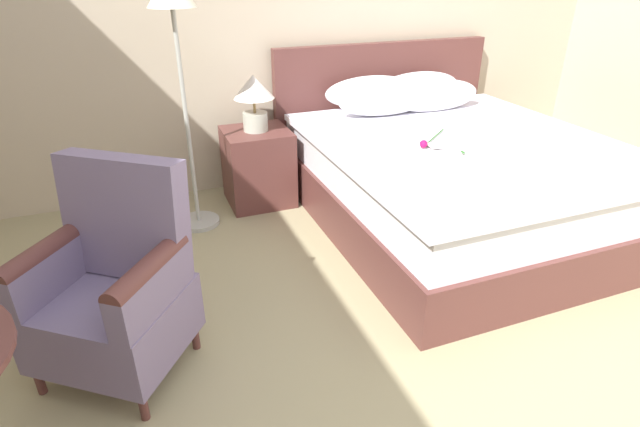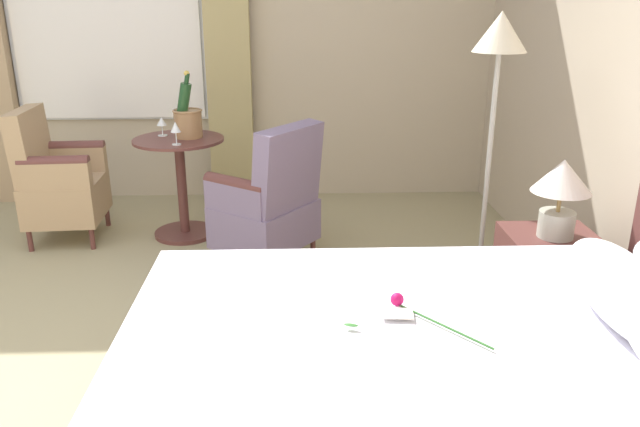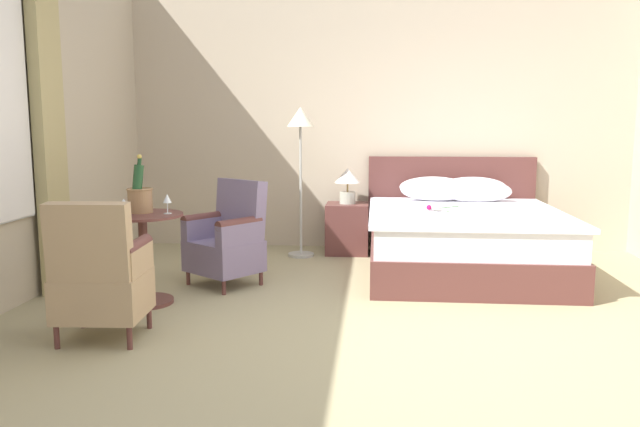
{
  "view_description": "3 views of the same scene",
  "coord_description": "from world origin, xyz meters",
  "px_view_note": "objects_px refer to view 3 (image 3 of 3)",
  "views": [
    {
      "loc": [
        -2.98,
        -0.06,
        1.64
      ],
      "look_at": [
        -0.79,
        0.8,
        0.7
      ],
      "focal_mm": 50.0,
      "sensor_mm": 36.0,
      "label": 1
    },
    {
      "loc": [
        1.28,
        -0.11,
        1.68
      ],
      "look_at": [
        -0.52,
        0.87,
        0.91
      ],
      "focal_mm": 28.0,
      "sensor_mm": 36.0,
      "label": 2
    },
    {
      "loc": [
        -0.45,
        -3.98,
        1.68
      ],
      "look_at": [
        -0.84,
        0.84,
        0.74
      ],
      "focal_mm": 35.0,
      "sensor_mm": 36.0,
      "label": 3
    }
  ],
  "objects_px": {
    "bed": "(490,285)",
    "armchair_facing_bed": "(122,353)",
    "side_table_round": "(99,318)",
    "floor_lamp_brass": "(362,142)",
    "wine_glass_near_bucket": "(116,263)",
    "armchair_by_window": "(223,301)",
    "wine_glass_near_edge": "(84,260)",
    "snack_plate": "(110,273)",
    "bedside_lamp": "(589,221)",
    "champagne_bucket": "(88,259)",
    "nightstand": "(585,273)"
  },
  "relations": [
    {
      "from": "bedside_lamp",
      "to": "wine_glass_near_edge",
      "type": "height_order",
      "value": "bedside_lamp"
    },
    {
      "from": "floor_lamp_brass",
      "to": "armchair_by_window",
      "type": "relative_size",
      "value": 2.05
    },
    {
      "from": "bed",
      "to": "wine_glass_near_edge",
      "type": "relative_size",
      "value": 14.04
    },
    {
      "from": "side_table_round",
      "to": "champagne_bucket",
      "type": "relative_size",
      "value": 1.37
    },
    {
      "from": "wine_glass_near_edge",
      "to": "snack_plate",
      "type": "bearing_deg",
      "value": 30.27
    },
    {
      "from": "bedside_lamp",
      "to": "champagne_bucket",
      "type": "bearing_deg",
      "value": -150.2
    },
    {
      "from": "snack_plate",
      "to": "armchair_by_window",
      "type": "height_order",
      "value": "armchair_by_window"
    },
    {
      "from": "snack_plate",
      "to": "floor_lamp_brass",
      "type": "bearing_deg",
      "value": 48.31
    },
    {
      "from": "armchair_by_window",
      "to": "snack_plate",
      "type": "bearing_deg",
      "value": -151.57
    },
    {
      "from": "bedside_lamp",
      "to": "nightstand",
      "type": "bearing_deg",
      "value": 0.0
    },
    {
      "from": "snack_plate",
      "to": "side_table_round",
      "type": "bearing_deg",
      "value": -101.33
    },
    {
      "from": "bed",
      "to": "snack_plate",
      "type": "relative_size",
      "value": 12.17
    },
    {
      "from": "bed",
      "to": "wine_glass_near_bucket",
      "type": "height_order",
      "value": "bed"
    },
    {
      "from": "champagne_bucket",
      "to": "wine_glass_near_bucket",
      "type": "distance_m",
      "value": 0.21
    },
    {
      "from": "wine_glass_near_bucket",
      "to": "snack_plate",
      "type": "relative_size",
      "value": 0.75
    },
    {
      "from": "bed",
      "to": "nightstand",
      "type": "bearing_deg",
      "value": 31.6
    },
    {
      "from": "champagne_bucket",
      "to": "bedside_lamp",
      "type": "bearing_deg",
      "value": 29.8
    },
    {
      "from": "side_table_round",
      "to": "floor_lamp_brass",
      "type": "bearing_deg",
      "value": 49.94
    },
    {
      "from": "wine_glass_near_edge",
      "to": "bed",
      "type": "bearing_deg",
      "value": 26.43
    },
    {
      "from": "floor_lamp_brass",
      "to": "armchair_facing_bed",
      "type": "xyz_separation_m",
      "value": [
        -1.37,
        -2.8,
        -1.21
      ]
    },
    {
      "from": "bedside_lamp",
      "to": "side_table_round",
      "type": "xyz_separation_m",
      "value": [
        -4.07,
        -2.27,
        -0.43
      ]
    },
    {
      "from": "bed",
      "to": "nightstand",
      "type": "xyz_separation_m",
      "value": [
        1.06,
        0.65,
        -0.02
      ]
    },
    {
      "from": "bedside_lamp",
      "to": "snack_plate",
      "type": "xyz_separation_m",
      "value": [
        -4.04,
        -2.12,
        -0.14
      ]
    },
    {
      "from": "champagne_bucket",
      "to": "wine_glass_near_edge",
      "type": "xyz_separation_m",
      "value": [
        -0.09,
        0.14,
        -0.04
      ]
    },
    {
      "from": "side_table_round",
      "to": "nightstand",
      "type": "bearing_deg",
      "value": 29.2
    },
    {
      "from": "nightstand",
      "to": "bedside_lamp",
      "type": "distance_m",
      "value": 0.54
    },
    {
      "from": "armchair_facing_bed",
      "to": "side_table_round",
      "type": "bearing_deg",
      "value": 123.19
    },
    {
      "from": "champagne_bucket",
      "to": "wine_glass_near_bucket",
      "type": "height_order",
      "value": "champagne_bucket"
    },
    {
      "from": "wine_glass_near_bucket",
      "to": "armchair_facing_bed",
      "type": "height_order",
      "value": "armchair_facing_bed"
    },
    {
      "from": "wine_glass_near_edge",
      "to": "snack_plate",
      "type": "xyz_separation_m",
      "value": [
        0.15,
        0.09,
        -0.11
      ]
    },
    {
      "from": "nightstand",
      "to": "armchair_by_window",
      "type": "bearing_deg",
      "value": -152.47
    },
    {
      "from": "snack_plate",
      "to": "armchair_facing_bed",
      "type": "xyz_separation_m",
      "value": [
        0.4,
        -0.81,
        -0.3
      ]
    },
    {
      "from": "snack_plate",
      "to": "bedside_lamp",
      "type": "bearing_deg",
      "value": 27.69
    },
    {
      "from": "side_table_round",
      "to": "armchair_by_window",
      "type": "height_order",
      "value": "armchair_by_window"
    },
    {
      "from": "armchair_by_window",
      "to": "armchair_facing_bed",
      "type": "height_order",
      "value": "armchair_facing_bed"
    },
    {
      "from": "armchair_facing_bed",
      "to": "snack_plate",
      "type": "bearing_deg",
      "value": 116.21
    },
    {
      "from": "wine_glass_near_bucket",
      "to": "armchair_by_window",
      "type": "distance_m",
      "value": 0.88
    },
    {
      "from": "bed",
      "to": "floor_lamp_brass",
      "type": "bearing_deg",
      "value": 156.97
    },
    {
      "from": "bed",
      "to": "armchair_facing_bed",
      "type": "height_order",
      "value": "bed"
    },
    {
      "from": "side_table_round",
      "to": "champagne_bucket",
      "type": "bearing_deg",
      "value": -108.19
    },
    {
      "from": "bedside_lamp",
      "to": "snack_plate",
      "type": "bearing_deg",
      "value": -152.31
    },
    {
      "from": "wine_glass_near_bucket",
      "to": "wine_glass_near_edge",
      "type": "height_order",
      "value": "wine_glass_near_edge"
    },
    {
      "from": "bed",
      "to": "champagne_bucket",
      "type": "relative_size",
      "value": 4.46
    },
    {
      "from": "floor_lamp_brass",
      "to": "snack_plate",
      "type": "distance_m",
      "value": 2.81
    },
    {
      "from": "floor_lamp_brass",
      "to": "wine_glass_near_edge",
      "type": "xyz_separation_m",
      "value": [
        -1.91,
        -2.07,
        -0.8
      ]
    },
    {
      "from": "nightstand",
      "to": "wine_glass_near_edge",
      "type": "relative_size",
      "value": 3.77
    },
    {
      "from": "armchair_by_window",
      "to": "champagne_bucket",
      "type": "bearing_deg",
      "value": -141.7
    },
    {
      "from": "wine_glass_near_bucket",
      "to": "snack_plate",
      "type": "height_order",
      "value": "wine_glass_near_bucket"
    },
    {
      "from": "bedside_lamp",
      "to": "wine_glass_near_bucket",
      "type": "xyz_separation_m",
      "value": [
        -3.96,
        -2.19,
        -0.05
      ]
    },
    {
      "from": "wine_glass_near_edge",
      "to": "bedside_lamp",
      "type": "bearing_deg",
      "value": 27.79
    }
  ]
}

